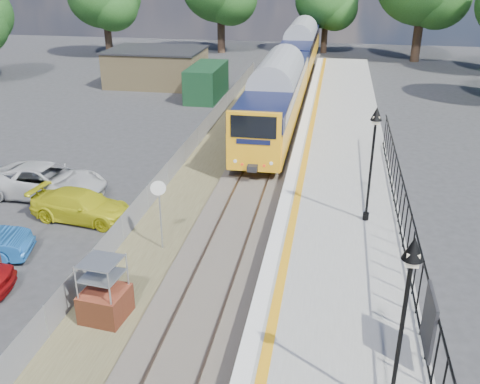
% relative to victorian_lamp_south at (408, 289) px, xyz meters
% --- Properties ---
extents(ground, '(120.00, 120.00, 0.00)m').
position_rel_victorian_lamp_south_xyz_m(ground, '(-5.50, 4.00, -4.30)').
color(ground, '#2D2D30').
rests_on(ground, ground).
extents(track_bed, '(5.90, 80.00, 0.29)m').
position_rel_victorian_lamp_south_xyz_m(track_bed, '(-5.97, 13.67, -4.21)').
color(track_bed, '#473F38').
rests_on(track_bed, ground).
extents(platform, '(5.00, 70.00, 0.90)m').
position_rel_victorian_lamp_south_xyz_m(platform, '(-1.30, 12.00, -3.85)').
color(platform, gray).
rests_on(platform, ground).
extents(platform_edge, '(0.90, 70.00, 0.01)m').
position_rel_victorian_lamp_south_xyz_m(platform_edge, '(-3.36, 12.00, -3.39)').
color(platform_edge, silver).
rests_on(platform_edge, platform).
extents(victorian_lamp_south, '(0.44, 0.44, 4.60)m').
position_rel_victorian_lamp_south_xyz_m(victorian_lamp_south, '(0.00, 0.00, 0.00)').
color(victorian_lamp_south, black).
rests_on(victorian_lamp_south, platform).
extents(victorian_lamp_north, '(0.44, 0.44, 4.60)m').
position_rel_victorian_lamp_south_xyz_m(victorian_lamp_north, '(-0.20, 10.00, 0.00)').
color(victorian_lamp_north, black).
rests_on(victorian_lamp_north, platform).
extents(palisade_fence, '(0.12, 26.00, 2.00)m').
position_rel_victorian_lamp_south_xyz_m(palisade_fence, '(1.05, 6.24, -2.46)').
color(palisade_fence, black).
rests_on(palisade_fence, platform).
extents(wire_fence, '(0.06, 52.00, 1.20)m').
position_rel_victorian_lamp_south_xyz_m(wire_fence, '(-9.70, 16.00, -3.70)').
color(wire_fence, '#999EA3').
rests_on(wire_fence, ground).
extents(outbuilding, '(10.80, 10.10, 3.12)m').
position_rel_victorian_lamp_south_xyz_m(outbuilding, '(-16.41, 35.21, -2.78)').
color(outbuilding, '#958054').
rests_on(outbuilding, ground).
extents(tree_line, '(56.80, 43.80, 11.88)m').
position_rel_victorian_lamp_south_xyz_m(tree_line, '(-4.10, 46.00, 2.31)').
color(tree_line, '#332319').
rests_on(tree_line, ground).
extents(train, '(2.82, 40.83, 3.51)m').
position_rel_victorian_lamp_south_xyz_m(train, '(-5.50, 35.22, -1.96)').
color(train, orange).
rests_on(train, ground).
extents(brick_plinth, '(1.46, 1.46, 2.14)m').
position_rel_victorian_lamp_south_xyz_m(brick_plinth, '(-8.39, 3.28, -3.27)').
color(brick_plinth, brown).
rests_on(brick_plinth, ground).
extents(speed_sign, '(0.56, 0.22, 2.92)m').
position_rel_victorian_lamp_south_xyz_m(speed_sign, '(-8.00, 7.78, -2.30)').
color(speed_sign, '#999EA3').
rests_on(speed_sign, ground).
extents(car_yellow, '(4.71, 2.36, 1.31)m').
position_rel_victorian_lamp_south_xyz_m(car_yellow, '(-12.21, 9.66, -3.64)').
color(car_yellow, gold).
rests_on(car_yellow, ground).
extents(car_white, '(5.80, 2.91, 1.57)m').
position_rel_victorian_lamp_south_xyz_m(car_white, '(-14.92, 11.66, -3.51)').
color(car_white, silver).
rests_on(car_white, ground).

